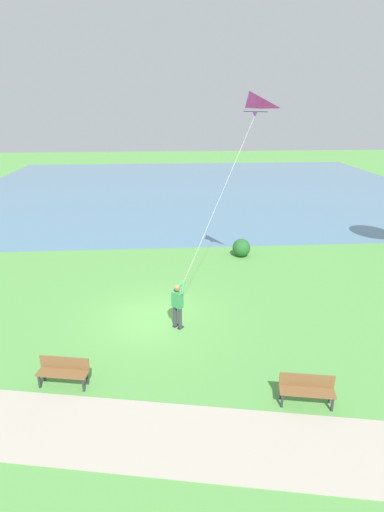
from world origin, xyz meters
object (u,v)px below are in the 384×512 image
at_px(person_kite_flyer, 178,302).
at_px(lakeside_shrub, 241,248).
at_px(flying_kite, 249,106).
at_px(park_bench_near_walkway, 63,370).
at_px(park_bench_far_walkway, 307,388).

height_order(person_kite_flyer, lakeside_shrub, person_kite_flyer).
xyz_separation_m(flying_kite, park_bench_near_walkway, (6.47, -6.51, -7.27)).
bearing_deg(person_kite_flyer, park_bench_near_walkway, -48.88).
xyz_separation_m(person_kite_flyer, lakeside_shrub, (-7.35, 3.76, -0.57)).
relative_size(park_bench_far_walkway, lakeside_shrub, 1.42).
relative_size(flying_kite, park_bench_near_walkway, 4.16).
relative_size(person_kite_flyer, park_bench_far_walkway, 1.17).
xyz_separation_m(person_kite_flyer, park_bench_near_walkway, (3.05, -3.49, -0.54)).
bearing_deg(lakeside_shrub, flying_kite, -10.78).
relative_size(flying_kite, park_bench_far_walkway, 4.16).
relative_size(person_kite_flyer, flying_kite, 0.28).
relative_size(person_kite_flyer, lakeside_shrub, 1.67).
bearing_deg(park_bench_near_walkway, flying_kite, 134.87).
xyz_separation_m(flying_kite, lakeside_shrub, (-3.93, 0.75, -7.30)).
height_order(person_kite_flyer, park_bench_near_walkway, person_kite_flyer).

